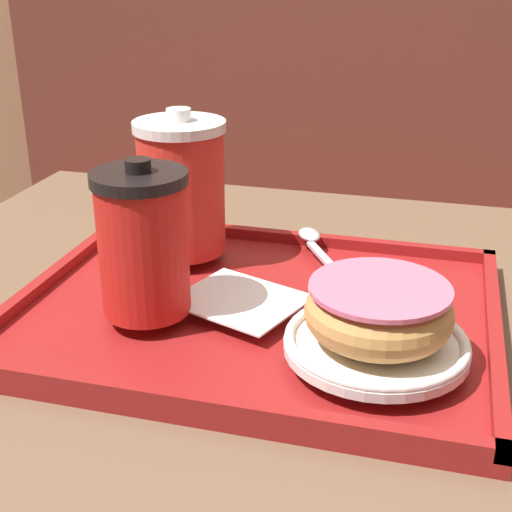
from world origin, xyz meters
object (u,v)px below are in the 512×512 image
Objects in this scene: spoon at (313,244)px; donut_chocolate_glazed at (379,310)px; coffee_cup_front at (143,242)px; coffee_cup_rear at (182,186)px.

donut_chocolate_glazed is at bearing 173.56° from spoon.
coffee_cup_rear is at bearing 96.84° from coffee_cup_front.
coffee_cup_front is at bearing 116.18° from spoon.
donut_chocolate_glazed is at bearing -5.12° from coffee_cup_front.
donut_chocolate_glazed is (0.20, -0.02, -0.03)m from coffee_cup_front.
spoon is (0.13, 0.04, -0.06)m from coffee_cup_rear.
donut_chocolate_glazed reaches higher than spoon.
spoon is at bearing 57.06° from coffee_cup_front.
coffee_cup_rear is 0.15m from spoon.
coffee_cup_front is at bearing -83.16° from coffee_cup_rear.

